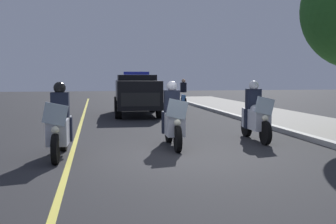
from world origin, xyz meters
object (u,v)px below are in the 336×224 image
object	(u,v)px
police_suv	(137,93)
police_motorcycle_trailing	(255,116)
cyclist_background	(183,94)
police_motorcycle_lead_left	(60,127)
police_motorcycle_lead_right	(173,120)

from	to	relation	value
police_suv	police_motorcycle_trailing	bearing A→B (deg)	17.84
cyclist_background	police_motorcycle_lead_left	bearing A→B (deg)	-24.33
police_motorcycle_trailing	police_suv	world-z (taller)	police_suv
police_motorcycle_lead_right	cyclist_background	world-z (taller)	police_motorcycle_lead_right
police_suv	cyclist_background	distance (m)	4.43
police_motorcycle_lead_right	cyclist_background	xyz separation A→B (m)	(-11.87, 2.94, 0.14)
police_motorcycle_trailing	cyclist_background	size ratio (longest dim) A/B	1.22
police_motorcycle_lead_left	police_motorcycle_lead_right	xyz separation A→B (m)	(-0.82, 2.79, 0.00)
police_motorcycle_lead_right	police_suv	distance (m)	8.64
police_motorcycle_lead_left	police_motorcycle_lead_right	world-z (taller)	same
police_motorcycle_lead_right	police_suv	xyz separation A→B (m)	(-8.63, -0.06, 0.37)
police_suv	cyclist_background	world-z (taller)	police_suv
police_motorcycle_trailing	police_suv	distance (m)	8.46
police_suv	police_motorcycle_lead_right	bearing A→B (deg)	0.40
police_motorcycle_trailing	cyclist_background	distance (m)	11.30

